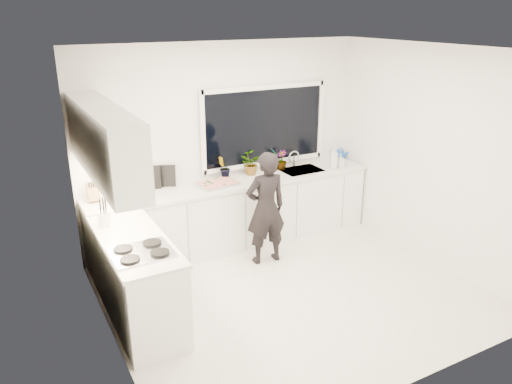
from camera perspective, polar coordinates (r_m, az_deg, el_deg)
floor at (r=5.87m, az=4.12°, el=-11.48°), size 4.00×3.50×0.02m
wall_back at (r=6.77m, az=-3.62°, el=5.43°), size 4.00×0.02×2.70m
wall_left at (r=4.58m, az=-17.20°, el=-2.77°), size 0.02×3.50×2.70m
wall_right at (r=6.56m, az=19.46°, el=3.83°), size 0.02×3.50×2.70m
ceiling at (r=5.02m, az=4.92°, el=16.03°), size 4.00×3.50×0.02m
window at (r=6.96m, az=0.98°, el=7.57°), size 1.80×0.02×1.00m
base_cabinets_back at (r=6.79m, az=-2.35°, el=-2.60°), size 3.92×0.58×0.88m
base_cabinets_left at (r=5.35m, az=-13.40°, el=-9.84°), size 0.58×1.60×0.88m
countertop_back at (r=6.62m, az=-2.37°, el=1.05°), size 3.94×0.62×0.04m
countertop_left at (r=5.14m, az=-13.81°, el=-5.38°), size 0.62×1.60×0.04m
upper_cabinets at (r=5.12m, az=-17.03°, el=5.55°), size 0.34×2.10×0.70m
sink at (r=7.14m, az=5.19°, el=2.15°), size 0.58×0.42×0.14m
faucet at (r=7.25m, az=4.36°, el=3.79°), size 0.03×0.03×0.22m
stovetop at (r=4.81m, az=-12.96°, el=-6.66°), size 0.56×0.48×0.03m
person at (r=6.23m, az=1.12°, el=-1.87°), size 0.55×0.38×1.46m
pizza_tray at (r=6.49m, az=-4.43°, el=0.92°), size 0.54×0.43×0.03m
pizza at (r=6.48m, az=-4.43°, el=1.06°), size 0.50×0.38×0.01m
watering_can at (r=7.68m, az=9.56°, el=4.15°), size 0.16×0.16×0.13m
paper_towel_roll at (r=6.19m, az=-15.82°, el=0.38°), size 0.14×0.14×0.26m
knife_block at (r=6.20m, az=-18.14°, el=-0.06°), size 0.13×0.10×0.22m
utensil_crock at (r=5.47m, az=-16.97°, el=-2.95°), size 0.16×0.16×0.16m
picture_frame_large at (r=6.49m, az=-10.14°, el=1.83°), size 0.21×0.11×0.28m
picture_frame_small at (r=6.43m, az=-11.95°, el=1.62°), size 0.25×0.08×0.30m
herb_plants at (r=6.88m, az=-0.16°, el=3.33°), size 1.09×0.38×0.32m
soap_bottles at (r=7.23m, az=9.07°, el=3.86°), size 0.26×0.18×0.33m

